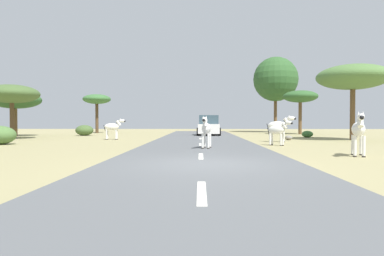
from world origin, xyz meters
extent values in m
plane|color=#998E60|center=(0.00, 0.00, 0.00)|extent=(90.00, 90.00, 0.00)
cube|color=#56595B|center=(-0.16, 0.00, 0.03)|extent=(6.00, 64.00, 0.05)
cube|color=silver|center=(-0.16, -4.00, 0.05)|extent=(0.16, 2.00, 0.01)
cube|color=silver|center=(-0.16, 2.00, 0.05)|extent=(0.16, 2.00, 0.01)
cube|color=silver|center=(-0.16, 8.00, 0.05)|extent=(0.16, 2.00, 0.01)
cube|color=silver|center=(-0.16, 14.00, 0.05)|extent=(0.16, 2.00, 0.01)
cube|color=silver|center=(-0.16, 20.00, 0.05)|extent=(0.16, 2.00, 0.01)
cube|color=silver|center=(-0.16, 26.00, 0.05)|extent=(0.16, 2.00, 0.01)
ellipsoid|color=silver|center=(0.10, 5.59, 0.95)|extent=(0.55, 1.07, 0.48)
cylinder|color=silver|center=(-0.08, 5.28, 0.40)|extent=(0.12, 0.12, 0.69)
cylinder|color=#28231E|center=(-0.08, 5.28, 0.07)|extent=(0.13, 0.13, 0.05)
cylinder|color=silver|center=(0.18, 5.24, 0.40)|extent=(0.12, 0.12, 0.69)
cylinder|color=#28231E|center=(0.18, 5.24, 0.07)|extent=(0.13, 0.13, 0.05)
cylinder|color=silver|center=(0.02, 5.94, 0.40)|extent=(0.12, 0.12, 0.69)
cylinder|color=#28231E|center=(0.02, 5.94, 0.07)|extent=(0.13, 0.13, 0.05)
cylinder|color=silver|center=(0.28, 5.90, 0.40)|extent=(0.12, 0.12, 0.69)
cylinder|color=#28231E|center=(0.28, 5.90, 0.07)|extent=(0.13, 0.13, 0.05)
cylinder|color=silver|center=(0.03, 5.11, 1.20)|extent=(0.24, 0.39, 0.41)
cube|color=black|center=(0.03, 5.11, 1.28)|extent=(0.09, 0.34, 0.28)
ellipsoid|color=silver|center=(-0.01, 4.87, 1.35)|extent=(0.25, 0.47, 0.22)
ellipsoid|color=black|center=(-0.03, 4.70, 1.33)|extent=(0.15, 0.17, 0.13)
cone|color=silver|center=(-0.05, 4.99, 1.46)|extent=(0.09, 0.09, 0.13)
cone|color=silver|center=(0.07, 4.97, 1.46)|extent=(0.09, 0.09, 0.13)
cylinder|color=black|center=(0.17, 6.09, 0.86)|extent=(0.06, 0.15, 0.41)
ellipsoid|color=silver|center=(5.61, 2.67, 0.99)|extent=(0.79, 1.21, 0.53)
cylinder|color=silver|center=(5.36, 2.37, 0.38)|extent=(0.14, 0.14, 0.77)
cylinder|color=#28231E|center=(5.36, 2.37, 0.03)|extent=(0.16, 0.16, 0.05)
cylinder|color=silver|center=(5.63, 2.27, 0.38)|extent=(0.14, 0.14, 0.77)
cylinder|color=#28231E|center=(5.63, 2.27, 0.03)|extent=(0.16, 0.16, 0.05)
cylinder|color=silver|center=(5.60, 3.06, 0.38)|extent=(0.14, 0.14, 0.77)
cylinder|color=#28231E|center=(5.60, 3.06, 0.03)|extent=(0.16, 0.16, 0.05)
cylinder|color=silver|center=(5.87, 2.97, 0.38)|extent=(0.14, 0.14, 0.77)
cylinder|color=#28231E|center=(5.87, 2.97, 0.03)|extent=(0.16, 0.16, 0.05)
cylinder|color=silver|center=(5.44, 2.16, 1.26)|extent=(0.32, 0.45, 0.45)
cube|color=black|center=(5.44, 2.16, 1.36)|extent=(0.16, 0.36, 0.31)
ellipsoid|color=silver|center=(5.36, 1.91, 1.43)|extent=(0.35, 0.53, 0.24)
ellipsoid|color=black|center=(5.29, 1.72, 1.41)|extent=(0.19, 0.21, 0.15)
cone|color=silver|center=(5.33, 2.05, 1.55)|extent=(0.12, 0.12, 0.14)
cone|color=silver|center=(5.46, 2.00, 1.55)|extent=(0.12, 0.12, 0.14)
cylinder|color=black|center=(5.79, 3.20, 0.89)|extent=(0.09, 0.16, 0.45)
ellipsoid|color=silver|center=(3.82, 7.98, 0.83)|extent=(0.96, 0.88, 0.44)
cylinder|color=silver|center=(3.98, 7.69, 0.32)|extent=(0.13, 0.13, 0.64)
cylinder|color=#28231E|center=(3.98, 7.69, 0.02)|extent=(0.15, 0.15, 0.04)
cylinder|color=silver|center=(4.13, 7.88, 0.32)|extent=(0.13, 0.13, 0.64)
cylinder|color=#28231E|center=(4.13, 7.88, 0.02)|extent=(0.15, 0.15, 0.04)
cylinder|color=silver|center=(3.50, 8.08, 0.32)|extent=(0.13, 0.13, 0.64)
cylinder|color=#28231E|center=(3.50, 8.08, 0.02)|extent=(0.15, 0.15, 0.04)
cylinder|color=silver|center=(3.65, 8.27, 0.32)|extent=(0.13, 0.13, 0.64)
cylinder|color=#28231E|center=(3.65, 8.27, 0.02)|extent=(0.15, 0.15, 0.04)
cylinder|color=silver|center=(4.17, 7.70, 1.06)|extent=(0.37, 0.34, 0.38)
cube|color=black|center=(4.17, 7.70, 1.13)|extent=(0.26, 0.22, 0.26)
ellipsoid|color=silver|center=(4.34, 7.56, 1.20)|extent=(0.42, 0.39, 0.20)
ellipsoid|color=black|center=(4.46, 7.45, 1.18)|extent=(0.19, 0.18, 0.12)
cone|color=silver|center=(4.22, 7.58, 1.30)|extent=(0.11, 0.11, 0.12)
cone|color=silver|center=(4.29, 7.67, 1.30)|extent=(0.11, 0.11, 0.12)
cylinder|color=black|center=(3.45, 8.28, 0.74)|extent=(0.12, 0.11, 0.38)
ellipsoid|color=silver|center=(-6.32, 13.42, 0.90)|extent=(1.03, 0.44, 0.48)
cylinder|color=silver|center=(-5.99, 13.28, 0.35)|extent=(0.10, 0.10, 0.69)
cylinder|color=#28231E|center=(-5.99, 13.28, 0.02)|extent=(0.12, 0.12, 0.05)
cylinder|color=silver|center=(-5.98, 13.53, 0.35)|extent=(0.10, 0.10, 0.69)
cylinder|color=#28231E|center=(-5.98, 13.53, 0.02)|extent=(0.12, 0.12, 0.05)
cylinder|color=silver|center=(-6.65, 13.30, 0.35)|extent=(0.10, 0.10, 0.69)
cylinder|color=#28231E|center=(-6.65, 13.30, 0.02)|extent=(0.12, 0.12, 0.05)
cylinder|color=silver|center=(-6.65, 13.56, 0.35)|extent=(0.10, 0.10, 0.69)
cylinder|color=#28231E|center=(-6.65, 13.56, 0.02)|extent=(0.12, 0.12, 0.05)
cylinder|color=silver|center=(-5.83, 13.40, 1.15)|extent=(0.37, 0.20, 0.41)
cube|color=black|center=(-5.83, 13.40, 1.23)|extent=(0.34, 0.05, 0.28)
ellipsoid|color=silver|center=(-5.59, 13.39, 1.30)|extent=(0.45, 0.20, 0.22)
ellipsoid|color=black|center=(-5.41, 13.39, 1.28)|extent=(0.16, 0.13, 0.13)
cone|color=silver|center=(-5.70, 13.33, 1.41)|extent=(0.09, 0.09, 0.13)
cone|color=silver|center=(-5.70, 13.46, 1.41)|extent=(0.09, 0.09, 0.13)
cylinder|color=black|center=(-6.83, 13.43, 0.81)|extent=(0.14, 0.04, 0.41)
ellipsoid|color=silver|center=(4.55, 10.99, 1.01)|extent=(1.22, 0.75, 0.54)
cylinder|color=silver|center=(4.86, 10.74, 0.39)|extent=(0.14, 0.14, 0.78)
cylinder|color=#28231E|center=(4.86, 10.74, 0.03)|extent=(0.16, 0.16, 0.05)
cylinder|color=silver|center=(4.94, 11.02, 0.39)|extent=(0.14, 0.14, 0.78)
cylinder|color=#28231E|center=(4.94, 11.02, 0.03)|extent=(0.16, 0.16, 0.05)
cylinder|color=silver|center=(4.15, 10.95, 0.39)|extent=(0.14, 0.14, 0.78)
cylinder|color=#28231E|center=(4.15, 10.95, 0.03)|extent=(0.16, 0.16, 0.05)
cylinder|color=silver|center=(4.23, 11.23, 0.39)|extent=(0.14, 0.14, 0.78)
cylinder|color=#28231E|center=(4.23, 11.23, 0.03)|extent=(0.16, 0.16, 0.05)
cylinder|color=silver|center=(5.07, 10.84, 1.28)|extent=(0.45, 0.31, 0.46)
cube|color=black|center=(5.07, 10.84, 1.38)|extent=(0.37, 0.14, 0.32)
ellipsoid|color=silver|center=(5.33, 10.76, 1.45)|extent=(0.54, 0.34, 0.25)
ellipsoid|color=black|center=(5.52, 10.71, 1.44)|extent=(0.21, 0.19, 0.15)
cone|color=silver|center=(5.19, 10.73, 1.58)|extent=(0.12, 0.12, 0.15)
cone|color=silver|center=(5.23, 10.87, 1.58)|extent=(0.12, 0.12, 0.15)
cylinder|color=black|center=(4.00, 11.14, 0.90)|extent=(0.17, 0.08, 0.46)
cube|color=red|center=(1.04, 29.29, 0.63)|extent=(2.03, 4.29, 0.80)
cube|color=#334751|center=(1.05, 29.49, 1.41)|extent=(1.76, 2.29, 0.76)
cube|color=black|center=(0.92, 27.13, 0.36)|extent=(1.72, 0.25, 0.24)
cylinder|color=black|center=(0.06, 27.99, 0.39)|extent=(0.26, 0.69, 0.68)
cylinder|color=black|center=(1.86, 27.89, 0.39)|extent=(0.26, 0.69, 0.68)
cylinder|color=black|center=(0.21, 30.69, 0.39)|extent=(0.26, 0.69, 0.68)
cylinder|color=black|center=(2.01, 30.59, 0.39)|extent=(0.26, 0.69, 0.68)
cube|color=white|center=(0.58, 20.02, 0.63)|extent=(1.92, 4.25, 0.80)
cube|color=#334751|center=(0.57, 19.82, 1.41)|extent=(1.70, 2.24, 0.76)
cube|color=black|center=(0.64, 22.18, 0.36)|extent=(1.71, 0.21, 0.24)
cylinder|color=black|center=(1.51, 21.35, 0.39)|extent=(0.24, 0.69, 0.68)
cylinder|color=black|center=(-0.29, 21.40, 0.39)|extent=(0.24, 0.69, 0.68)
cylinder|color=black|center=(1.44, 18.65, 0.39)|extent=(0.24, 0.69, 0.68)
cylinder|color=black|center=(-0.36, 18.70, 0.39)|extent=(0.24, 0.69, 0.68)
cylinder|color=#4C3823|center=(-11.24, 26.10, 1.56)|extent=(0.32, 0.32, 3.12)
ellipsoid|color=#386633|center=(-11.24, 26.10, 3.63)|extent=(2.94, 2.94, 1.03)
cylinder|color=brown|center=(10.02, 13.07, 1.70)|extent=(0.33, 0.33, 3.40)
ellipsoid|color=#4C7038|center=(10.02, 13.07, 4.23)|extent=(4.72, 4.72, 1.65)
cylinder|color=brown|center=(8.34, 28.73, 2.01)|extent=(0.35, 0.35, 4.02)
sphere|color=#2D5628|center=(8.34, 28.73, 6.02)|extent=(5.01, 5.01, 5.01)
cylinder|color=brown|center=(-15.85, 18.44, 1.17)|extent=(0.30, 0.30, 2.34)
ellipsoid|color=#2D5628|center=(-15.85, 18.44, 3.08)|extent=(4.21, 4.21, 1.47)
cylinder|color=brown|center=(9.56, 23.39, 1.55)|extent=(0.32, 0.32, 3.10)
ellipsoid|color=#2D5628|center=(9.56, 23.39, 3.68)|extent=(3.34, 3.34, 1.17)
cylinder|color=#4C3823|center=(-13.52, 13.79, 1.28)|extent=(0.31, 0.31, 2.55)
ellipsoid|color=#425B2D|center=(-13.52, 13.79, 3.21)|extent=(3.73, 3.73, 1.31)
ellipsoid|color=#386633|center=(8.24, 16.90, 0.26)|extent=(0.87, 0.78, 0.52)
ellipsoid|color=#4C7038|center=(-11.19, 8.40, 0.51)|extent=(1.71, 1.54, 1.03)
ellipsoid|color=#425B2D|center=(-10.43, 19.82, 0.47)|extent=(1.56, 1.40, 0.93)
ellipsoid|color=gray|center=(5.82, 13.23, 0.15)|extent=(0.48, 0.50, 0.31)
camera|label=1|loc=(-0.19, -9.88, 1.29)|focal=31.71mm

